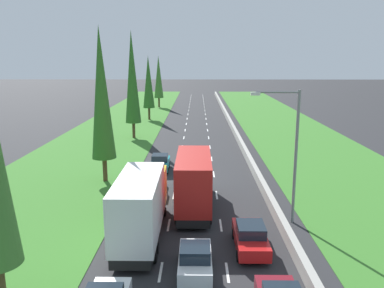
{
  "coord_description": "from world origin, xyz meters",
  "views": [
    {
      "loc": [
        0.16,
        -3.88,
        10.96
      ],
      "look_at": [
        -0.53,
        46.22,
        0.13
      ],
      "focal_mm": 37.13,
      "sensor_mm": 36.0,
      "label": 1
    }
  ],
  "objects": [
    {
      "name": "poplar_tree_second",
      "position": [
        -8.22,
        30.66,
        7.95
      ],
      "size": [
        2.14,
        2.14,
        13.79
      ],
      "color": "#4C3823",
      "rests_on": "ground"
    },
    {
      "name": "median_barrier",
      "position": [
        5.7,
        60.0,
        0.42
      ],
      "size": [
        0.44,
        120.0,
        0.85
      ],
      "primitive_type": "cube",
      "color": "#9E9B93",
      "rests_on": "ground"
    },
    {
      "name": "teal_hatchback_left_lane",
      "position": [
        -3.52,
        34.13,
        0.84
      ],
      "size": [
        1.74,
        3.9,
        1.72
      ],
      "color": "teal",
      "rests_on": "ground"
    },
    {
      "name": "lane_markings",
      "position": [
        0.0,
        60.0,
        0.01
      ],
      "size": [
        3.64,
        116.0,
        0.01
      ],
      "color": "white",
      "rests_on": "ground"
    },
    {
      "name": "red_box_truck_centre_lane",
      "position": [
        -0.1,
        24.22,
        2.18
      ],
      "size": [
        2.46,
        9.4,
        4.18
      ],
      "color": "black",
      "rests_on": "ground"
    },
    {
      "name": "silver_sedan_left_lane",
      "position": [
        -3.71,
        27.71,
        0.81
      ],
      "size": [
        1.82,
        4.5,
        1.64
      ],
      "color": "silver",
      "rests_on": "ground"
    },
    {
      "name": "poplar_tree_fourth",
      "position": [
        -8.64,
        67.83,
        6.78
      ],
      "size": [
        2.09,
        2.09,
        11.46
      ],
      "color": "#4C3823",
      "rests_on": "ground"
    },
    {
      "name": "poplar_tree_third",
      "position": [
        -8.78,
        50.84,
        8.41
      ],
      "size": [
        2.17,
        2.17,
        14.72
      ],
      "color": "#4C3823",
      "rests_on": "ground"
    },
    {
      "name": "grass_verge_left",
      "position": [
        -12.65,
        60.0,
        0.02
      ],
      "size": [
        14.0,
        140.0,
        0.04
      ],
      "primitive_type": "cube",
      "color": "#387528",
      "rests_on": "ground"
    },
    {
      "name": "red_sedan_right_lane",
      "position": [
        3.26,
        17.56,
        0.81
      ],
      "size": [
        1.82,
        4.5,
        1.64
      ],
      "color": "red",
      "rests_on": "ground"
    },
    {
      "name": "white_box_truck_left_lane",
      "position": [
        -3.27,
        19.03,
        2.18
      ],
      "size": [
        2.46,
        9.4,
        4.18
      ],
      "color": "black",
      "rests_on": "ground"
    },
    {
      "name": "poplar_tree_fifth",
      "position": [
        -8.62,
        86.44,
        6.87
      ],
      "size": [
        2.09,
        2.09,
        11.63
      ],
      "color": "#4C3823",
      "rests_on": "ground"
    },
    {
      "name": "white_hatchback_centre_lane",
      "position": [
        0.06,
        14.73,
        0.84
      ],
      "size": [
        1.74,
        3.9,
        1.72
      ],
      "color": "white",
      "rests_on": "ground"
    },
    {
      "name": "ground_plane",
      "position": [
        0.0,
        60.0,
        0.0
      ],
      "size": [
        300.0,
        300.0,
        0.0
      ],
      "primitive_type": "plane",
      "color": "#28282B",
      "rests_on": "ground"
    },
    {
      "name": "street_light_mast",
      "position": [
        6.32,
        21.61,
        5.23
      ],
      "size": [
        3.2,
        0.28,
        9.0
      ],
      "color": "gray",
      "rests_on": "ground"
    },
    {
      "name": "grass_verge_right",
      "position": [
        14.35,
        60.0,
        0.02
      ],
      "size": [
        14.0,
        140.0,
        0.04
      ],
      "primitive_type": "cube",
      "color": "#387528",
      "rests_on": "ground"
    }
  ]
}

